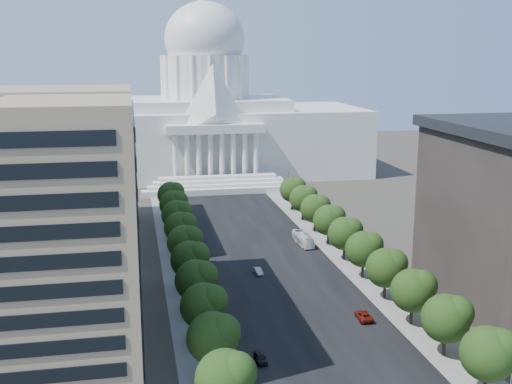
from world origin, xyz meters
TOP-DOWN VIEW (x-y plane):
  - road_asphalt at (0.00, 90.00)m, footprint 30.00×260.00m
  - sidewalk_left at (-19.00, 90.00)m, footprint 8.00×260.00m
  - sidewalk_right at (19.00, 90.00)m, footprint 8.00×260.00m
  - capitol at (0.00, 184.89)m, footprint 120.00×56.00m
  - office_block_left at (-48.00, 42.00)m, footprint 40.00×52.00m
  - office_block_left_far at (-48.00, 100.00)m, footprint 38.00×52.00m
  - tree_l_a at (-17.66, 11.81)m, footprint 7.79×7.60m
  - tree_l_b at (-17.66, 23.81)m, footprint 7.79×7.60m
  - tree_l_c at (-17.66, 35.81)m, footprint 7.79×7.60m
  - tree_l_d at (-17.66, 47.81)m, footprint 7.79×7.60m
  - tree_l_e at (-17.66, 59.81)m, footprint 7.79×7.60m
  - tree_l_f at (-17.66, 71.81)m, footprint 7.79×7.60m
  - tree_l_g at (-17.66, 83.81)m, footprint 7.79×7.60m
  - tree_l_h at (-17.66, 95.81)m, footprint 7.79×7.60m
  - tree_l_i at (-17.66, 107.81)m, footprint 7.79×7.60m
  - tree_l_j at (-17.66, 119.81)m, footprint 7.79×7.60m
  - tree_r_a at (18.34, 11.81)m, footprint 7.79×7.60m
  - tree_r_b at (18.34, 23.81)m, footprint 7.79×7.60m
  - tree_r_c at (18.34, 35.81)m, footprint 7.79×7.60m
  - tree_r_d at (18.34, 47.81)m, footprint 7.79×7.60m
  - tree_r_e at (18.34, 59.81)m, footprint 7.79×7.60m
  - tree_r_f at (18.34, 71.81)m, footprint 7.79×7.60m
  - tree_r_g at (18.34, 83.81)m, footprint 7.79×7.60m
  - tree_r_h at (18.34, 95.81)m, footprint 7.79×7.60m
  - tree_r_i at (18.34, 107.81)m, footprint 7.79×7.60m
  - tree_r_j at (18.34, 119.81)m, footprint 7.79×7.60m
  - streetlight_a at (19.90, 10.00)m, footprint 2.61×0.44m
  - streetlight_b at (19.90, 35.00)m, footprint 2.61×0.44m
  - streetlight_c at (19.90, 60.00)m, footprint 2.61×0.44m
  - streetlight_d at (19.90, 85.00)m, footprint 2.61×0.44m
  - streetlight_e at (19.90, 110.00)m, footprint 2.61×0.44m
  - streetlight_f at (19.90, 135.00)m, footprint 2.61×0.44m
  - car_dark_a at (-10.35, 27.33)m, footprint 1.77×4.07m
  - car_silver at (-3.06, 66.19)m, footprint 1.83×4.03m
  - car_red at (10.66, 39.37)m, footprint 2.71×5.28m
  - car_dark_b at (-13.50, 62.12)m, footprint 3.03×5.91m
  - car_parked at (-14.00, 22.93)m, footprint 1.90×4.03m
  - city_bus at (11.91, 85.02)m, footprint 3.07×10.37m

SIDE VIEW (x-z plane):
  - road_asphalt at x=0.00m, z-range -0.01..0.01m
  - sidewalk_left at x=-19.00m, z-range -0.01..0.01m
  - sidewalk_right at x=19.00m, z-range -0.01..0.01m
  - car_silver at x=-3.06m, z-range 0.00..1.28m
  - car_parked at x=-14.00m, z-range 0.00..1.33m
  - car_dark_a at x=-10.35m, z-range 0.00..1.37m
  - car_red at x=10.66m, z-range 0.00..1.43m
  - car_dark_b at x=-13.50m, z-range 0.00..1.64m
  - city_bus at x=11.91m, z-range 0.00..2.85m
  - streetlight_a at x=19.90m, z-range 1.32..10.32m
  - streetlight_b at x=19.90m, z-range 1.32..10.32m
  - streetlight_c at x=19.90m, z-range 1.32..10.32m
  - streetlight_d at x=19.90m, z-range 1.32..10.32m
  - streetlight_e at x=19.90m, z-range 1.32..10.32m
  - streetlight_f at x=19.90m, z-range 1.32..10.32m
  - tree_l_a at x=-17.66m, z-range 1.47..11.44m
  - tree_l_b at x=-17.66m, z-range 1.47..11.44m
  - tree_l_c at x=-17.66m, z-range 1.47..11.44m
  - tree_l_d at x=-17.66m, z-range 1.47..11.44m
  - tree_l_e at x=-17.66m, z-range 1.47..11.44m
  - tree_l_f at x=-17.66m, z-range 1.47..11.44m
  - tree_l_g at x=-17.66m, z-range 1.47..11.44m
  - tree_l_h at x=-17.66m, z-range 1.47..11.44m
  - tree_l_i at x=-17.66m, z-range 1.47..11.44m
  - tree_l_j at x=-17.66m, z-range 1.47..11.44m
  - tree_r_a at x=18.34m, z-range 1.47..11.44m
  - tree_r_b at x=18.34m, z-range 1.47..11.44m
  - tree_r_c at x=18.34m, z-range 1.47..11.44m
  - tree_r_d at x=18.34m, z-range 1.47..11.44m
  - tree_r_e at x=18.34m, z-range 1.47..11.44m
  - tree_r_f at x=18.34m, z-range 1.47..11.44m
  - tree_r_g at x=18.34m, z-range 1.47..11.44m
  - tree_r_h at x=18.34m, z-range 1.47..11.44m
  - tree_r_i at x=18.34m, z-range 1.47..11.44m
  - tree_r_j at x=18.34m, z-range 1.47..11.44m
  - office_block_left_far at x=-48.00m, z-range 0.00..30.00m
  - office_block_left at x=-48.00m, z-range 0.00..40.00m
  - capitol at x=0.00m, z-range -16.49..56.51m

